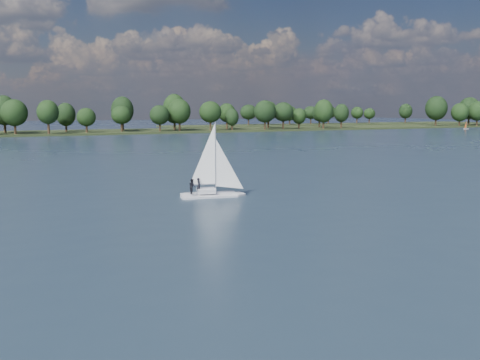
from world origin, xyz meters
The scene contains 6 objects.
ground centered at (0.00, 100.00, 0.00)m, with size 700.00×700.00×0.00m, color #233342.
far_shore centered at (0.00, 212.00, 0.00)m, with size 660.00×40.00×1.50m, color black.
far_shore_back centered at (160.00, 260.00, 0.00)m, with size 220.00×30.00×1.40m, color black.
sailboat centered at (-11.94, 38.93, 2.60)m, with size 7.27×2.95×9.30m.
dinghy_orange centered at (181.08, 176.17, 1.10)m, with size 3.01×1.38×4.67m.
treeline centered at (-4.03, 208.70, 8.28)m, with size 562.26×73.93×18.76m.
Camera 1 is at (-34.98, -18.90, 10.45)m, focal length 40.00 mm.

